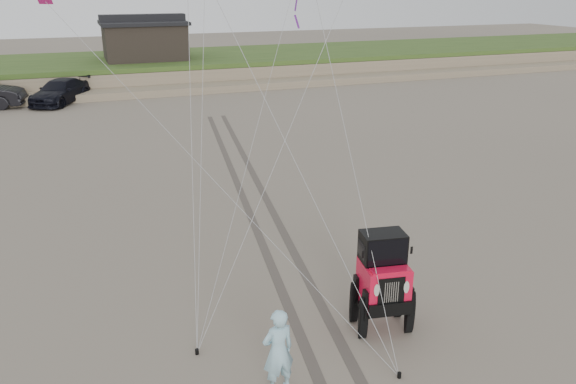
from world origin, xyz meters
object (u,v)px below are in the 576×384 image
jeep (383,292)px  man (278,351)px  truck_c (60,92)px  cabin (144,39)px

jeep → man: jeep is taller
truck_c → jeep: size_ratio=1.06×
cabin → jeep: cabin is taller
cabin → truck_c: size_ratio=1.24×
jeep → cabin: bearing=100.2°
man → truck_c: bearing=-89.5°
truck_c → jeep: (6.82, -29.52, 0.16)m
cabin → man: (-2.43, -37.55, -2.36)m
cabin → jeep: bearing=-89.3°
cabin → jeep: (0.42, -36.41, -2.33)m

